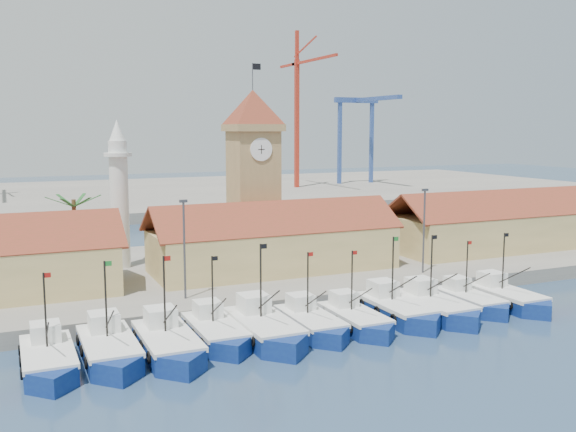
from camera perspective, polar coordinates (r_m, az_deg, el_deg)
name	(u,v)px	position (r m, az deg, el deg)	size (l,w,h in m)	color
ground	(368,336)	(53.65, 7.10, -10.52)	(400.00, 400.00, 0.00)	#1B3149
quay	(260,269)	(74.30, -2.50, -4.71)	(140.00, 32.00, 1.50)	gray
terminal	(127,196)	(156.61, -14.10, 1.73)	(240.00, 80.00, 2.00)	gray
boat_0	(49,361)	(48.55, -20.51, -12.01)	(3.50, 9.59, 7.25)	navy
boat_1	(110,351)	(49.17, -15.57, -11.49)	(3.71, 10.16, 7.69)	navy
boat_2	(169,346)	(49.25, -10.56, -11.28)	(3.79, 10.38, 7.85)	navy
boat_3	(216,334)	(51.65, -6.38, -10.37)	(3.48, 9.52, 7.20)	navy
boat_4	(266,331)	(51.85, -2.01, -10.14)	(3.92, 10.74, 8.13)	navy
boat_5	(312,325)	(53.73, 2.15, -9.62)	(3.40, 9.31, 7.04)	navy
boat_6	(356,321)	(55.05, 6.09, -9.24)	(3.36, 9.19, 6.96)	navy
boat_7	(398,311)	(57.98, 9.73, -8.35)	(3.74, 10.24, 7.75)	navy
boat_8	(436,308)	(59.59, 13.06, -8.00)	(3.73, 10.23, 7.74)	navy
boat_9	(471,302)	(62.87, 15.98, -7.37)	(3.25, 8.90, 6.73)	navy
boat_10	(508,299)	(64.78, 19.00, -6.99)	(3.56, 9.74, 7.37)	navy
hall_center	(273,247)	(70.02, -1.31, -2.77)	(27.04, 10.13, 7.61)	#D5BA75
hall_right	(502,229)	(87.30, 18.46, -1.07)	(31.20, 10.13, 7.61)	#D5BA75
clock_tower	(253,171)	(74.57, -3.11, 4.04)	(5.80, 5.80, 22.70)	tan
minaret	(119,194)	(72.81, -14.77, 1.94)	(3.00, 3.00, 16.30)	silver
palm_tree	(75,230)	(70.64, -18.42, -1.22)	(5.60, 5.03, 8.39)	brown
lamp_posts	(310,235)	(62.61, 1.93, -1.72)	(80.70, 0.25, 9.03)	#3F3F44
crane_red_right	(299,102)	(162.56, 0.98, 10.12)	(1.00, 30.98, 39.00)	#B52C1B
gantry	(362,117)	(174.36, 6.63, 8.76)	(13.00, 22.00, 23.20)	#304D95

